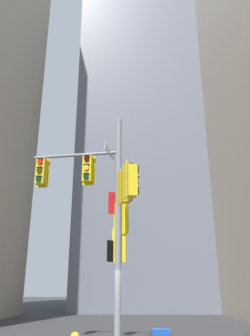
{
  "coord_description": "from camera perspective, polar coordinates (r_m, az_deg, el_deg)",
  "views": [
    {
      "loc": [
        0.47,
        -11.72,
        1.99
      ],
      "look_at": [
        0.24,
        -0.05,
        6.09
      ],
      "focal_mm": 36.13,
      "sensor_mm": 36.0,
      "label": 1
    }
  ],
  "objects": [
    {
      "name": "building_mid_block",
      "position": [
        38.08,
        4.71,
        3.86
      ],
      "size": [
        14.88,
        14.88,
        33.9
      ],
      "primitive_type": "cube",
      "color": "slate",
      "rests_on": "ground"
    },
    {
      "name": "signal_pole_assembly",
      "position": [
        11.9,
        -3.08,
        -6.06
      ],
      "size": [
        4.03,
        2.75,
        8.1
      ],
      "color": "gray",
      "rests_on": "ground"
    }
  ]
}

